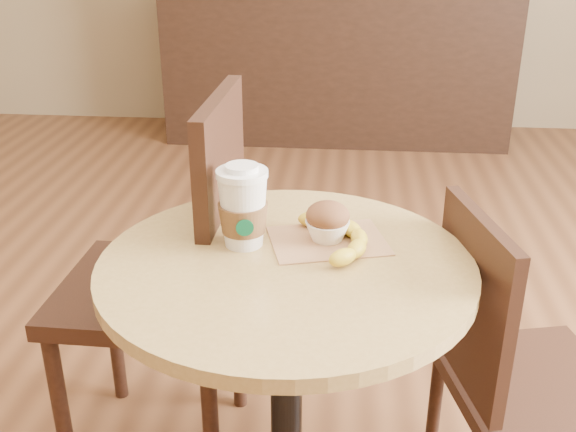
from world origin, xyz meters
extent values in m
cylinder|color=black|center=(-0.03, -0.08, 0.38)|extent=(0.07, 0.07, 0.72)
cylinder|color=tan|center=(-0.03, -0.08, 0.73)|extent=(0.76, 0.76, 0.03)
cube|color=black|center=(-0.41, 0.19, 0.50)|extent=(0.45, 0.45, 0.04)
cylinder|color=black|center=(-0.59, 0.38, 0.25)|extent=(0.04, 0.04, 0.50)
cylinder|color=black|center=(-0.60, 0.00, 0.25)|extent=(0.04, 0.04, 0.50)
cylinder|color=black|center=(-0.21, 0.38, 0.25)|extent=(0.04, 0.04, 0.50)
cylinder|color=black|center=(-0.22, 0.00, 0.25)|extent=(0.04, 0.04, 0.50)
cube|color=black|center=(-0.21, 0.19, 0.78)|extent=(0.04, 0.42, 0.47)
cube|color=black|center=(0.52, 0.01, 0.41)|extent=(0.44, 0.44, 0.04)
cylinder|color=black|center=(0.64, 0.20, 0.21)|extent=(0.03, 0.03, 0.41)
cylinder|color=black|center=(0.34, 0.13, 0.21)|extent=(0.03, 0.03, 0.41)
cube|color=black|center=(0.36, -0.02, 0.64)|extent=(0.11, 0.35, 0.39)
cube|color=black|center=(0.00, 3.18, 0.50)|extent=(2.20, 0.60, 1.00)
cube|color=#AA7A52|center=(0.05, 0.01, 0.75)|extent=(0.28, 0.24, 0.00)
cylinder|color=white|center=(-0.12, -0.01, 0.91)|extent=(0.11, 0.11, 0.01)
cylinder|color=white|center=(-0.12, -0.01, 0.92)|extent=(0.07, 0.07, 0.01)
cylinder|color=#074D2C|center=(-0.11, -0.07, 0.81)|extent=(0.04, 0.01, 0.04)
ellipsoid|color=brown|center=(0.05, 0.02, 0.81)|extent=(0.09, 0.09, 0.06)
ellipsoid|color=beige|center=(0.05, 0.02, 0.83)|extent=(0.03, 0.03, 0.02)
camera|label=1|loc=(0.09, -1.27, 1.38)|focal=42.00mm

